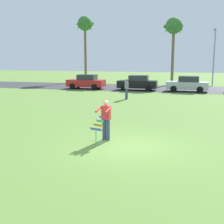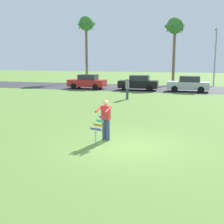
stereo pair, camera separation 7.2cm
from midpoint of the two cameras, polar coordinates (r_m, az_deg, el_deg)
ground_plane at (r=11.97m, az=2.92°, el=-6.61°), size 120.00×120.00×0.00m
road_strip at (r=34.29m, az=10.98°, el=4.42°), size 120.00×8.00×0.01m
person_kite_flyer at (r=12.60m, az=-1.05°, el=-1.26°), size 0.61×0.71×1.73m
kite_held at (r=12.00m, az=-2.57°, el=-2.72°), size 0.53×0.70×1.15m
parked_car_red at (r=33.70m, az=-4.73°, el=5.79°), size 4.25×1.94×1.60m
parked_car_black at (r=32.21m, az=5.17°, el=5.57°), size 4.23×1.89×1.60m
parked_car_silver at (r=31.74m, az=14.54°, el=5.20°), size 4.25×1.94×1.60m
palm_tree_left_near at (r=44.78m, az=-4.94°, el=16.04°), size 2.58×2.71×9.36m
palm_tree_right_near at (r=39.99m, az=12.04°, el=15.40°), size 2.58×2.71×8.50m
streetlight_pole at (r=39.14m, az=19.27°, el=10.62°), size 0.24×1.65×7.00m
person_walker_near at (r=25.12m, az=3.04°, el=4.58°), size 0.37×0.50×1.73m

